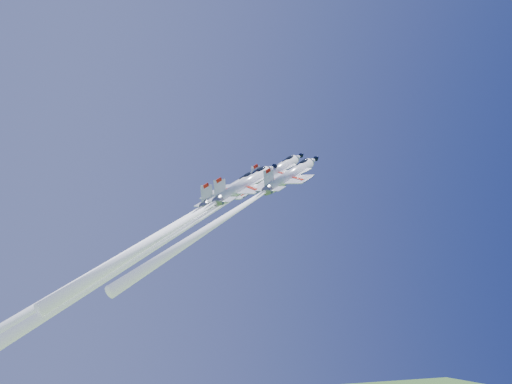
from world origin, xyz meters
name	(u,v)px	position (x,y,z in m)	size (l,w,h in m)	color
jet_lead	(191,224)	(-13.28, -5.20, 74.29)	(44.66, 22.65, 43.47)	white
jet_left	(117,259)	(-23.80, -0.52, 68.70)	(53.87, 27.28, 53.17)	white
jet_right	(239,209)	(-7.71, -11.29, 76.11)	(33.15, 16.98, 30.80)	white
jet_slot	(187,220)	(-14.25, -6.08, 74.73)	(35.42, 18.16, 32.77)	white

